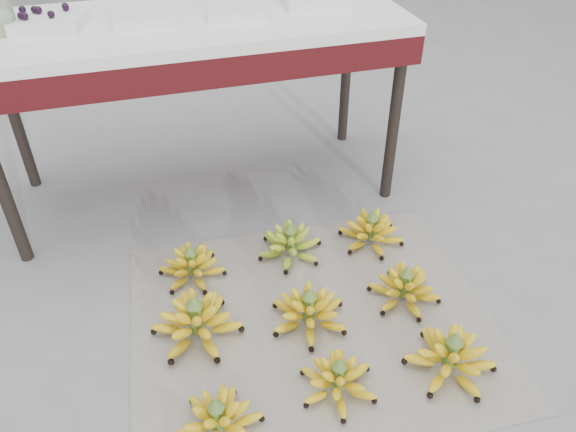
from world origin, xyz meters
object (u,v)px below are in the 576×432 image
object	(u,v)px
bunch_back_left	(192,266)
bunch_front_center	(338,380)
tray_right	(237,11)
bunch_mid_left	(196,322)
bunch_front_right	(451,357)
vendor_table	(193,40)
bunch_mid_right	(405,288)
bunch_front_left	(218,421)
tray_left	(144,18)
bunch_back_right	(371,231)
bunch_mid_center	(309,311)
bunch_back_center	(290,244)
tray_far_left	(44,21)
newspaper_mat	(312,321)

from	to	relation	value
bunch_back_left	bunch_front_center	bearing A→B (deg)	-76.62
tray_right	bunch_mid_left	bearing A→B (deg)	-113.48
bunch_back_left	bunch_front_right	bearing A→B (deg)	-58.16
vendor_table	tray_right	bearing A→B (deg)	-11.87
vendor_table	bunch_mid_right	bearing A→B (deg)	-58.63
bunch_front_left	tray_left	size ratio (longest dim) A/B	1.31
bunch_front_right	bunch_mid_left	size ratio (longest dim) A/B	0.97
bunch_mid_left	bunch_back_right	bearing A→B (deg)	1.15
bunch_mid_left	bunch_mid_right	world-z (taller)	bunch_mid_left
bunch_mid_left	bunch_front_right	bearing A→B (deg)	-46.44
bunch_mid_left	bunch_mid_center	world-z (taller)	bunch_mid_left
bunch_front_right	bunch_back_center	xyz separation A→B (m)	(-0.32, 0.68, -0.01)
vendor_table	tray_right	size ratio (longest dim) A/B	6.79
bunch_front_left	tray_far_left	xyz separation A→B (m)	(-0.34, 1.29, 0.77)
bunch_back_left	newspaper_mat	bearing A→B (deg)	-58.52
vendor_table	tray_far_left	xyz separation A→B (m)	(-0.53, 0.03, 0.12)
newspaper_mat	bunch_front_center	distance (m)	0.30
newspaper_mat	vendor_table	size ratio (longest dim) A/B	0.75
bunch_front_right	newspaper_mat	bearing A→B (deg)	160.96
bunch_front_center	bunch_front_right	bearing A→B (deg)	0.21
bunch_back_left	tray_far_left	world-z (taller)	tray_far_left
bunch_front_center	bunch_back_left	world-z (taller)	bunch_back_left
tray_left	tray_right	bearing A→B (deg)	-2.91
bunch_back_center	tray_far_left	world-z (taller)	tray_far_left
newspaper_mat	tray_right	world-z (taller)	tray_right
tray_left	bunch_front_right	bearing A→B (deg)	-59.16
newspaper_mat	bunch_back_left	bearing A→B (deg)	136.73
bunch_front_left	vendor_table	xyz separation A→B (m)	(0.19, 1.26, 0.65)
bunch_front_left	bunch_mid_center	distance (m)	0.50
bunch_front_left	bunch_back_center	distance (m)	0.81
tray_far_left	tray_right	distance (m)	0.71
bunch_front_center	bunch_front_right	xyz separation A→B (m)	(0.37, -0.03, 0.01)
bunch_front_left	tray_right	distance (m)	1.48
bunch_mid_right	tray_far_left	xyz separation A→B (m)	(-1.09, 0.95, 0.77)
bunch_front_left	bunch_back_left	xyz separation A→B (m)	(0.03, 0.68, -0.00)
bunch_back_center	bunch_back_right	size ratio (longest dim) A/B	0.85
bunch_front_right	bunch_back_center	distance (m)	0.76
newspaper_mat	bunch_mid_right	distance (m)	0.36
tray_far_left	bunch_back_right	bearing A→B (deg)	-28.92
bunch_front_left	newspaper_mat	bearing A→B (deg)	50.89
bunch_back_left	tray_left	distance (m)	0.95
newspaper_mat	bunch_back_right	world-z (taller)	bunch_back_right
vendor_table	tray_far_left	world-z (taller)	tray_far_left
bunch_front_left	bunch_mid_right	xyz separation A→B (m)	(0.75, 0.34, -0.00)
vendor_table	tray_right	world-z (taller)	tray_right
bunch_front_center	tray_far_left	xyz separation A→B (m)	(-0.72, 1.25, 0.77)
bunch_mid_center	bunch_back_left	size ratio (longest dim) A/B	1.02
bunch_mid_center	vendor_table	bearing A→B (deg)	92.61
bunch_back_center	tray_right	distance (m)	0.93
bunch_back_right	vendor_table	xyz separation A→B (m)	(-0.57, 0.58, 0.65)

